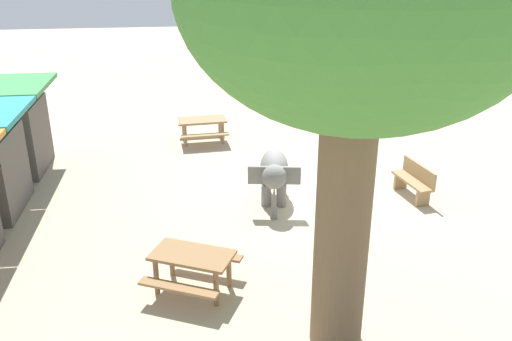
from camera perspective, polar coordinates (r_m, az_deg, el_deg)
ground_plane at (r=14.41m, az=6.11°, el=-2.60°), size 60.00×60.00×0.00m
elephant at (r=13.66m, az=1.87°, el=-0.16°), size 1.88×1.25×1.29m
person_handler at (r=12.55m, az=8.98°, el=-2.00°), size 0.35×0.42×1.62m
wooden_bench at (r=14.66m, az=16.01°, el=-0.94°), size 1.45×0.64×0.88m
picnic_table_near at (r=10.50m, az=-6.56°, el=-9.41°), size 1.98×1.99×0.78m
picnic_table_far at (r=17.99m, az=-5.51°, el=4.71°), size 1.60×1.62×0.78m
market_stall_green at (r=16.98m, az=-24.13°, el=3.60°), size 2.50×2.50×2.52m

